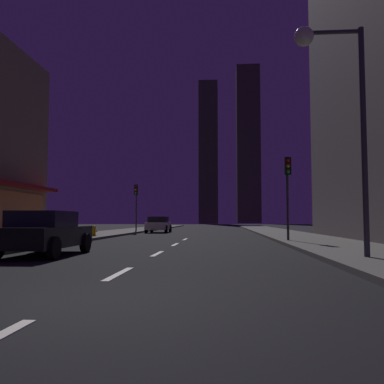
{
  "coord_description": "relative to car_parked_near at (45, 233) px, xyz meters",
  "views": [
    {
      "loc": [
        2.24,
        -5.57,
        1.17
      ],
      "look_at": [
        0.0,
        24.19,
        3.19
      ],
      "focal_mm": 38.31,
      "sensor_mm": 36.0,
      "label": 1
    }
  ],
  "objects": [
    {
      "name": "ground_plane",
      "position": [
        3.6,
        24.48,
        -0.79
      ],
      "size": [
        78.0,
        136.0,
        0.1
      ],
      "primitive_type": "cube",
      "color": "black"
    },
    {
      "name": "sidewalk_right",
      "position": [
        10.6,
        24.48,
        -0.67
      ],
      "size": [
        4.0,
        76.0,
        0.15
      ],
      "primitive_type": "cube",
      "color": "#605E59",
      "rests_on": "ground"
    },
    {
      "name": "sidewalk_left",
      "position": [
        -3.4,
        24.48,
        -0.67
      ],
      "size": [
        4.0,
        76.0,
        0.15
      ],
      "primitive_type": "cube",
      "color": "#605E59",
      "rests_on": "ground"
    },
    {
      "name": "lane_marking_center",
      "position": [
        3.6,
        0.88,
        -0.73
      ],
      "size": [
        0.16,
        23.0,
        0.01
      ],
      "color": "silver",
      "rests_on": "ground"
    },
    {
      "name": "skyscraper_distant_tall",
      "position": [
        1.81,
        103.75,
        19.71
      ],
      "size": [
        5.38,
        5.96,
        40.9
      ],
      "primitive_type": "cube",
      "color": "#434032",
      "rests_on": "ground"
    },
    {
      "name": "skyscraper_distant_mid",
      "position": [
        14.98,
        131.98,
        27.1
      ],
      "size": [
        8.18,
        8.46,
        55.68
      ],
      "primitive_type": "cube",
      "color": "#3F3C2F",
      "rests_on": "ground"
    },
    {
      "name": "car_parked_near",
      "position": [
        0.0,
        0.0,
        0.0
      ],
      "size": [
        1.98,
        4.24,
        1.45
      ],
      "color": "black",
      "rests_on": "ground"
    },
    {
      "name": "car_parked_far",
      "position": [
        0.0,
        23.92,
        0.0
      ],
      "size": [
        1.98,
        4.24,
        1.45
      ],
      "color": "silver",
      "rests_on": "ground"
    },
    {
      "name": "fire_hydrant_far_left",
      "position": [
        -2.3,
        12.38,
        -0.29
      ],
      "size": [
        0.42,
        0.3,
        0.65
      ],
      "color": "gold",
      "rests_on": "sidewalk_left"
    },
    {
      "name": "traffic_light_near_right",
      "position": [
        9.1,
        7.67,
        2.45
      ],
      "size": [
        0.32,
        0.48,
        4.2
      ],
      "color": "#2D2D2D",
      "rests_on": "sidewalk_right"
    },
    {
      "name": "traffic_light_far_left",
      "position": [
        -1.9,
        23.0,
        2.45
      ],
      "size": [
        0.32,
        0.48,
        4.2
      ],
      "color": "#2D2D2D",
      "rests_on": "sidewalk_left"
    },
    {
      "name": "street_lamp_right",
      "position": [
        8.98,
        -1.4,
        4.33
      ],
      "size": [
        1.96,
        0.56,
        6.58
      ],
      "color": "#38383D",
      "rests_on": "sidewalk_right"
    }
  ]
}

